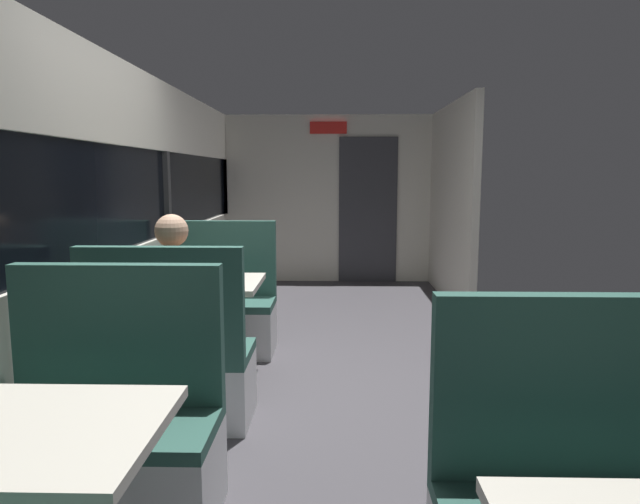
{
  "coord_description": "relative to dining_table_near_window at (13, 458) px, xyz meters",
  "views": [
    {
      "loc": [
        0.08,
        -3.69,
        1.5
      ],
      "look_at": [
        -0.04,
        1.38,
        0.8
      ],
      "focal_mm": 31.76,
      "sensor_mm": 36.0,
      "label": 1
    }
  ],
  "objects": [
    {
      "name": "seated_passenger",
      "position": [
        0.0,
        1.73,
        -0.1
      ],
      "size": [
        0.47,
        0.55,
        1.26
      ],
      "color": "#26262D",
      "rests_on": "ground_plane"
    },
    {
      "name": "carriage_window_panel_left",
      "position": [
        -0.56,
        2.09,
        0.47
      ],
      "size": [
        0.09,
        8.48,
        2.3
      ],
      "color": "beige",
      "rests_on": "ground_plane"
    },
    {
      "name": "bench_mid_window_facing_entry",
      "position": [
        0.0,
        3.05,
        -0.31
      ],
      "size": [
        0.95,
        0.5,
        1.1
      ],
      "color": "silver",
      "rests_on": "ground_plane"
    },
    {
      "name": "bench_near_window_facing_entry",
      "position": [
        0.0,
        0.7,
        -0.31
      ],
      "size": [
        0.95,
        0.5,
        1.1
      ],
      "color": "silver",
      "rests_on": "ground_plane"
    },
    {
      "name": "dining_table_mid_window",
      "position": [
        0.0,
        2.35,
        0.0
      ],
      "size": [
        0.9,
        0.7,
        0.74
      ],
      "color": "#9E9EA3",
      "rests_on": "ground_plane"
    },
    {
      "name": "carriage_end_bulkhead",
      "position": [
        0.95,
        6.28,
        0.5
      ],
      "size": [
        2.9,
        0.11,
        2.3
      ],
      "color": "beige",
      "rests_on": "ground_plane"
    },
    {
      "name": "ground_plane",
      "position": [
        0.89,
        2.09,
        -0.65
      ],
      "size": [
        3.3,
        9.2,
        0.02
      ],
      "primitive_type": "cube",
      "color": "#423F44"
    },
    {
      "name": "dining_table_near_window",
      "position": [
        0.0,
        0.0,
        0.0
      ],
      "size": [
        0.9,
        0.7,
        0.74
      ],
      "color": "#9E9EA3",
      "rests_on": "ground_plane"
    },
    {
      "name": "carriage_aisle_panel_right",
      "position": [
        2.34,
        5.09,
        0.51
      ],
      "size": [
        0.08,
        2.4,
        2.3
      ],
      "primitive_type": "cube",
      "color": "beige",
      "rests_on": "ground_plane"
    },
    {
      "name": "bench_mid_window_facing_end",
      "position": [
        0.0,
        1.65,
        -0.31
      ],
      "size": [
        0.95,
        0.5,
        1.1
      ],
      "color": "silver",
      "rests_on": "ground_plane"
    }
  ]
}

